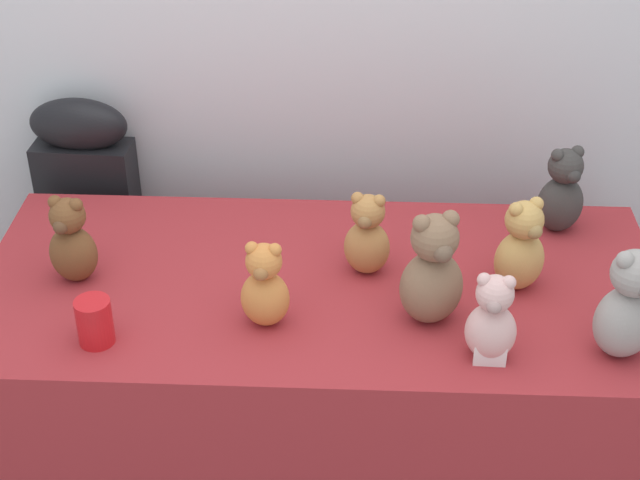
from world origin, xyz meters
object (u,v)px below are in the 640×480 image
object	(u,v)px
teddy_bear_honey	(521,248)
teddy_bear_ginger	(265,287)
teddy_bear_chestnut	(72,242)
teddy_bear_mocha	(432,272)
instrument_case	(97,248)
teddy_bear_caramel	(367,236)
display_table	(320,400)
teddy_bear_blush	(492,320)
party_cup_red	(95,320)
teddy_bear_ash	(628,307)
teddy_bear_charcoal	(562,192)

from	to	relation	value
teddy_bear_honey	teddy_bear_ginger	size ratio (longest dim) A/B	1.11
teddy_bear_chestnut	teddy_bear_mocha	size ratio (longest dim) A/B	0.80
instrument_case	teddy_bear_caramel	distance (m)	1.01
display_table	teddy_bear_mocha	bearing A→B (deg)	-28.01
teddy_bear_blush	party_cup_red	bearing A→B (deg)	-172.69
teddy_bear_chestnut	teddy_bear_mocha	bearing A→B (deg)	2.97
teddy_bear_mocha	teddy_bear_blush	bearing A→B (deg)	-65.21
display_table	teddy_bear_blush	distance (m)	0.67
instrument_case	party_cup_red	world-z (taller)	instrument_case
teddy_bear_honey	teddy_bear_blush	xyz separation A→B (m)	(-0.09, -0.26, -0.01)
display_table	teddy_bear_ash	xyz separation A→B (m)	(0.67, -0.24, 0.51)
teddy_bear_charcoal	teddy_bear_ash	world-z (taller)	teddy_bear_ash
teddy_bear_chestnut	teddy_bear_ginger	xyz separation A→B (m)	(0.47, -0.15, -0.01)
display_table	teddy_bear_honey	distance (m)	0.69
instrument_case	party_cup_red	distance (m)	0.85
teddy_bear_blush	teddy_bear_mocha	bearing A→B (deg)	142.11
display_table	teddy_bear_honey	world-z (taller)	teddy_bear_honey
teddy_bear_caramel	teddy_bear_chestnut	world-z (taller)	teddy_bear_chestnut
teddy_bear_honey	teddy_bear_mocha	bearing A→B (deg)	-176.22
teddy_bear_caramel	teddy_bear_honey	world-z (taller)	teddy_bear_honey
teddy_bear_chestnut	teddy_bear_ginger	distance (m)	0.50
teddy_bear_chestnut	display_table	bearing A→B (deg)	12.53
teddy_bear_mocha	teddy_bear_blush	size ratio (longest dim) A/B	1.31
teddy_bear_blush	instrument_case	bearing A→B (deg)	152.71
teddy_bear_charcoal	teddy_bear_honey	size ratio (longest dim) A/B	1.00
instrument_case	teddy_bear_chestnut	bearing A→B (deg)	-74.97
instrument_case	teddy_bear_ash	xyz separation A→B (m)	(1.37, -0.75, 0.39)
teddy_bear_chestnut	party_cup_red	bearing A→B (deg)	-54.31
teddy_bear_ash	teddy_bear_caramel	bearing A→B (deg)	129.77
display_table	teddy_bear_ash	world-z (taller)	teddy_bear_ash
teddy_bear_charcoal	teddy_bear_blush	size ratio (longest dim) A/B	1.11
party_cup_red	teddy_bear_blush	bearing A→B (deg)	-1.21
teddy_bear_ginger	display_table	bearing A→B (deg)	60.29
teddy_bear_ginger	party_cup_red	xyz separation A→B (m)	(-0.37, -0.08, -0.05)
display_table	teddy_bear_honey	bearing A→B (deg)	0.02
display_table	teddy_bear_blush	size ratio (longest dim) A/B	7.68
display_table	teddy_bear_blush	world-z (taller)	teddy_bear_blush
teddy_bear_mocha	party_cup_red	size ratio (longest dim) A/B	2.58
display_table	teddy_bear_mocha	distance (m)	0.59
teddy_bear_caramel	teddy_bear_ash	world-z (taller)	teddy_bear_ash
party_cup_red	teddy_bear_chestnut	bearing A→B (deg)	114.43
teddy_bear_honey	teddy_bear_ginger	bearing A→B (deg)	167.23
display_table	teddy_bear_chestnut	size ratio (longest dim) A/B	7.26
display_table	party_cup_red	xyz separation A→B (m)	(-0.48, -0.25, 0.44)
teddy_bear_chestnut	teddy_bear_blush	size ratio (longest dim) A/B	1.06
teddy_bear_caramel	teddy_bear_charcoal	bearing A→B (deg)	34.44
display_table	instrument_case	distance (m)	0.88
teddy_bear_charcoal	teddy_bear_mocha	size ratio (longest dim) A/B	0.84
party_cup_red	teddy_bear_caramel	bearing A→B (deg)	26.36
teddy_bear_charcoal	teddy_bear_ginger	world-z (taller)	teddy_bear_charcoal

